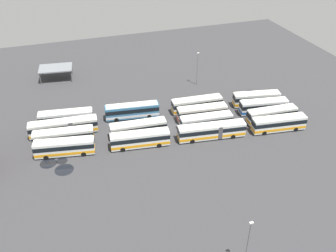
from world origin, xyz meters
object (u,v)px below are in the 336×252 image
Objects in this scene: bus_row1_slot1 at (202,113)px; bus_row3_slot1 at (64,127)px; bus_row0_slot3 at (279,123)px; bus_row1_slot0 at (197,104)px; bus_row2_slot0 at (132,111)px; bus_row0_slot1 at (263,106)px; bus_row1_slot3 at (212,131)px; lamp_post_far_corner at (248,242)px; bus_row3_slot3 at (64,147)px; bus_row2_slot3 at (140,139)px; bus_row0_slot2 at (272,115)px; bus_row3_slot0 at (66,118)px; bus_row0_slot0 at (256,99)px; maintenance_shelter at (55,68)px; bus_row1_slot2 at (206,122)px; lamp_post_mid_lot at (197,67)px; bus_row3_slot2 at (64,137)px; bus_row2_slot2 at (138,129)px.

bus_row3_slot1 is (30.31, -3.83, 0.00)m from bus_row1_slot1.
bus_row0_slot3 and bus_row3_slot1 have the same top height.
bus_row1_slot0 and bus_row2_slot0 have the same top height.
bus_row1_slot3 is at bearing 19.81° from bus_row0_slot1.
bus_row0_slot3 is 36.52m from lamp_post_far_corner.
bus_row3_slot3 is at bearing 30.51° from bus_row2_slot0.
bus_row2_slot3 is 32.68m from lamp_post_far_corner.
bus_row0_slot2 is at bearing 86.90° from bus_row0_slot1.
bus_row0_slot2 is 0.96× the size of bus_row1_slot0.
bus_row0_slot0 is at bearing 172.87° from bus_row3_slot0.
bus_row0_slot0 is 18.44m from bus_row1_slot3.
bus_row0_slot1 and bus_row3_slot1 have the same top height.
bus_row1_slot1 and bus_row3_slot3 have the same top height.
bus_row0_slot0 is 1.22× the size of maintenance_shelter.
bus_row0_slot0 is at bearing 146.17° from maintenance_shelter.
maintenance_shelter is 1.11× the size of lamp_post_far_corner.
bus_row0_slot1 is at bearing -172.80° from bus_row1_slot2.
bus_row0_slot0 is 45.35m from bus_row3_slot1.
lamp_post_mid_lot is 56.18m from lamp_post_far_corner.
bus_row0_slot2 is 0.99× the size of bus_row1_slot2.
bus_row1_slot2 and bus_row2_slot0 have the same top height.
bus_row3_slot2 is at bearing -21.34° from bus_row2_slot3.
maintenance_shelter is (44.62, -33.83, 1.44)m from bus_row0_slot1.
bus_row3_slot2 is 39.98m from lamp_post_mid_lot.
maintenance_shelter is (29.00, -39.46, 1.44)m from bus_row1_slot3.
lamp_post_mid_lot is at bearing -150.71° from bus_row3_slot3.
bus_row0_slot1 is 0.79× the size of bus_row1_slot3.
bus_row2_slot2 is at bearing 20.19° from bus_row1_slot0.
bus_row1_slot2 is 0.94× the size of bus_row3_slot2.
bus_row2_slot3 is (30.98, 7.57, 0.00)m from bus_row0_slot0.
bus_row3_slot1 is 7.51m from bus_row3_slot3.
bus_row2_slot0 is at bearing -21.42° from bus_row0_slot2.
bus_row3_slot0 is (43.58, -16.87, -0.00)m from bus_row0_slot3.
bus_row2_slot2 is (14.77, -1.94, 0.00)m from bus_row1_slot2.
maintenance_shelter is (43.93, -41.37, 1.44)m from bus_row0_slot3.
lamp_post_mid_lot reaches higher than bus_row1_slot2.
bus_row3_slot3 is (44.90, -5.75, -0.00)m from bus_row0_slot3.
bus_row0_slot1 is 0.95× the size of bus_row2_slot2.
bus_row1_slot1 is (14.54, -5.79, -0.00)m from bus_row0_slot2.
bus_row3_slot1 is (45.06, -5.70, 0.00)m from bus_row0_slot1.
bus_row2_slot2 is at bearing -98.96° from bus_row2_slot3.
lamp_post_mid_lot reaches higher than bus_row3_slot1.
bus_row1_slot0 is 31.24m from bus_row3_slot2.
bus_row0_slot0 and bus_row1_slot3 have the same top height.
bus_row0_slot3 is 46.31m from bus_row3_slot1.
bus_row2_slot3 is 1.02× the size of bus_row3_slot0.
bus_row0_slot3 is 1.01× the size of bus_row3_slot3.
bus_row1_slot3 is (1.20, 11.40, 0.00)m from bus_row1_slot0.
bus_row2_slot2 is at bearing 7.07° from bus_row0_slot0.
bus_row3_slot3 is (45.59, 1.79, 0.00)m from bus_row0_slot1.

